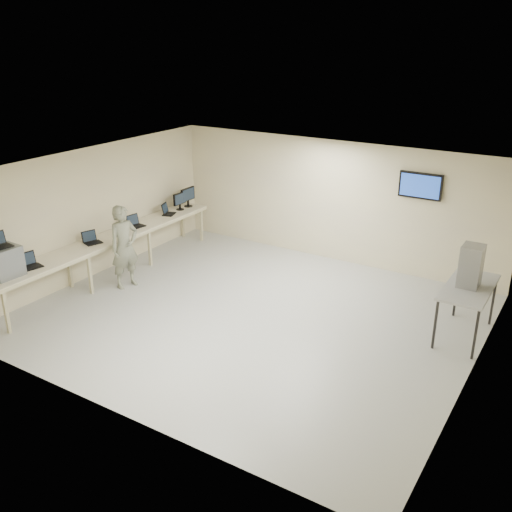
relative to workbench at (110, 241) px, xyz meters
The scene contains 12 objects.
room 3.67m from the workbench, ahead, with size 8.01×7.01×2.81m.
workbench is the anchor object (origin of this frame).
equipment_box 2.52m from the workbench, 91.44° to the right, with size 0.47×0.53×0.55m, color slate.
laptop_0 2.00m from the workbench, 91.74° to the right, with size 0.36×0.41×0.28m.
laptop_1 0.48m from the workbench, 98.49° to the right, with size 0.37×0.39×0.26m.
laptop_2 0.85m from the workbench, 93.20° to the left, with size 0.33×0.38×0.27m.
laptop_3 1.95m from the workbench, 91.03° to the left, with size 0.38×0.40×0.26m.
monitor_near 2.43m from the workbench, 90.27° to the left, with size 0.19×0.43×0.43m.
monitor_far 2.76m from the workbench, 90.24° to the left, with size 0.22×0.49×0.48m.
soldier 0.68m from the workbench, 19.26° to the right, with size 0.64×0.42×1.76m, color #646B4D.
side_table 7.31m from the workbench, 10.56° to the left, with size 0.75×1.61×0.97m.
storage_bins 7.31m from the workbench, 10.59° to the left, with size 0.35×0.39×0.74m.
Camera 1 is at (5.20, -8.14, 5.03)m, focal length 40.00 mm.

